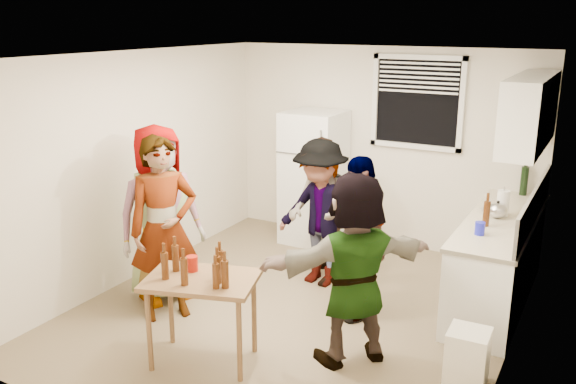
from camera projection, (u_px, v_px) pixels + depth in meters
The scene contains 23 objects.
room at pixel (297, 310), 6.12m from camera, with size 4.00×4.50×2.50m, color silver, non-canonical shape.
window at pixel (417, 103), 7.26m from camera, with size 1.12×0.10×1.06m, color white, non-canonical shape.
refrigerator at pixel (314, 177), 7.82m from camera, with size 0.70×0.70×1.70m, color white.
counter_lower at pixel (497, 263), 6.19m from camera, with size 0.60×2.20×0.86m, color white.
countertop at pixel (502, 221), 6.06m from camera, with size 0.64×2.22×0.04m, color beige.
backsplash at pixel (534, 205), 5.87m from camera, with size 0.03×2.20×0.36m, color #B3ADA4.
upper_cabinets at pixel (530, 112), 5.88m from camera, with size 0.34×1.60×0.70m, color white.
kettle at pixel (497, 218), 6.08m from camera, with size 0.23×0.19×0.19m, color silver, non-canonical shape.
paper_towel at pixel (502, 216), 6.15m from camera, with size 0.12×0.12×0.26m, color white.
wine_bottle at pixel (523, 195), 6.87m from camera, with size 0.08×0.08×0.33m, color black.
beer_bottle_counter at pixel (485, 226), 5.85m from camera, with size 0.06×0.06×0.24m, color #47230C.
blue_cup at pixel (479, 235), 5.61m from camera, with size 0.09×0.09×0.12m, color #1A1ECB.
picture_frame at pixel (531, 206), 6.19m from camera, with size 0.02×0.19×0.16m, color yellow.
trash_bin at pixel (468, 355), 4.82m from camera, with size 0.31×0.31×0.46m, color white.
serving_table at pixel (205, 360), 5.22m from camera, with size 0.91×0.60×0.77m, color brown, non-canonical shape.
beer_bottle_table at pixel (216, 288), 4.82m from camera, with size 0.05×0.05×0.21m, color #47230C.
red_cup at pixel (192, 271), 5.15m from camera, with size 0.10×0.10×0.13m, color #9F1609.
guest_grey at pixel (165, 296), 6.43m from camera, with size 0.89×1.82×0.58m, color gray.
guest_stripe at pixel (169, 314), 6.02m from camera, with size 0.65×1.79×0.43m, color #141933.
guest_back_left at pixel (318, 279), 6.84m from camera, with size 0.78×1.60×0.61m, color brown.
guest_back_right at pixel (319, 282), 6.76m from camera, with size 1.04×1.61×0.60m, color #444449.
guest_black at pixel (356, 313), 6.04m from camera, with size 0.94×1.61×0.39m, color black.
guest_orange at pixel (351, 358), 5.25m from camera, with size 1.54×1.66×0.49m, color #E37858.
Camera 1 is at (2.59, -4.92, 2.83)m, focal length 38.00 mm.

